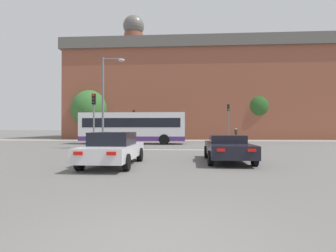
{
  "coord_description": "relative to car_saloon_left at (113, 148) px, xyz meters",
  "views": [
    {
      "loc": [
        0.47,
        -3.42,
        1.59
      ],
      "look_at": [
        -1.0,
        19.25,
        1.77
      ],
      "focal_mm": 28.0,
      "sensor_mm": 36.0,
      "label": 1
    }
  ],
  "objects": [
    {
      "name": "bus_crossing_lead",
      "position": [
        -2.16,
        15.09,
        0.95
      ],
      "size": [
        10.4,
        2.72,
        3.11
      ],
      "rotation": [
        0.0,
        0.0,
        1.57
      ],
      "color": "silver",
      "rests_on": "ground_plane"
    },
    {
      "name": "pedestrian_walking_east",
      "position": [
        0.04,
        21.85,
        0.2
      ],
      "size": [
        0.46,
        0.37,
        1.6
      ],
      "rotation": [
        0.0,
        0.0,
        2.71
      ],
      "color": "black",
      "rests_on": "ground_plane"
    },
    {
      "name": "traffic_light_far_right",
      "position": [
        8.43,
        21.88,
        2.31
      ],
      "size": [
        0.26,
        0.31,
        4.55
      ],
      "color": "slate",
      "rests_on": "ground_plane"
    },
    {
      "name": "stop_line_strip",
      "position": [
        2.57,
        8.16,
        -0.72
      ],
      "size": [
        9.36,
        0.3,
        0.01
      ],
      "primitive_type": "cube",
      "color": "silver",
      "rests_on": "ground_plane"
    },
    {
      "name": "far_pavement",
      "position": [
        2.57,
        22.49,
        -0.72
      ],
      "size": [
        70.4,
        2.5,
        0.01
      ],
      "primitive_type": "cube",
      "color": "#A09B91",
      "rests_on": "ground_plane"
    },
    {
      "name": "traffic_light_near_left",
      "position": [
        -3.81,
        8.29,
        2.08
      ],
      "size": [
        0.26,
        0.31,
        4.17
      ],
      "color": "slate",
      "rests_on": "ground_plane"
    },
    {
      "name": "traffic_light_far_left",
      "position": [
        -3.39,
        21.6,
        1.9
      ],
      "size": [
        0.26,
        0.31,
        3.88
      ],
      "color": "slate",
      "rests_on": "ground_plane"
    },
    {
      "name": "ground_plane",
      "position": [
        2.57,
        -7.55,
        -0.72
      ],
      "size": [
        400.0,
        400.0,
        0.0
      ],
      "primitive_type": "plane",
      "color": "#605E5B"
    },
    {
      "name": "car_roadster_right",
      "position": [
        5.07,
        1.59,
        -0.08
      ],
      "size": [
        2.11,
        4.64,
        1.25
      ],
      "rotation": [
        0.0,
        0.0,
        -0.02
      ],
      "color": "black",
      "rests_on": "ground_plane"
    },
    {
      "name": "pedestrian_waiting",
      "position": [
        9.56,
        23.05,
        0.2
      ],
      "size": [
        0.25,
        0.42,
        1.6
      ],
      "rotation": [
        0.0,
        0.0,
        4.79
      ],
      "color": "black",
      "rests_on": "ground_plane"
    },
    {
      "name": "tree_kerbside",
      "position": [
        -10.78,
        26.23,
        3.63
      ],
      "size": [
        5.23,
        5.23,
        7.11
      ],
      "color": "#4C3823",
      "rests_on": "ground_plane"
    },
    {
      "name": "pedestrian_walking_west",
      "position": [
        0.47,
        22.54,
        0.25
      ],
      "size": [
        0.45,
        0.34,
        1.67
      ],
      "rotation": [
        0.0,
        0.0,
        0.35
      ],
      "color": "brown",
      "rests_on": "ground_plane"
    },
    {
      "name": "street_lamp_junction",
      "position": [
        -2.99,
        8.82,
        3.57
      ],
      "size": [
        1.77,
        0.36,
        7.07
      ],
      "color": "slate",
      "rests_on": "ground_plane"
    },
    {
      "name": "car_saloon_left",
      "position": [
        0.0,
        0.0,
        0.0
      ],
      "size": [
        2.0,
        4.67,
        1.41
      ],
      "rotation": [
        0.0,
        0.0,
        -0.0
      ],
      "color": "silver",
      "rests_on": "ground_plane"
    },
    {
      "name": "tree_by_building",
      "position": [
        13.31,
        27.65,
        3.94
      ],
      "size": [
        4.32,
        4.32,
        6.95
      ],
      "color": "#4C3823",
      "rests_on": "ground_plane"
    },
    {
      "name": "brick_civic_building",
      "position": [
        5.29,
        33.92,
        6.8
      ],
      "size": [
        41.34,
        16.64,
        21.19
      ],
      "color": "brown",
      "rests_on": "ground_plane"
    }
  ]
}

